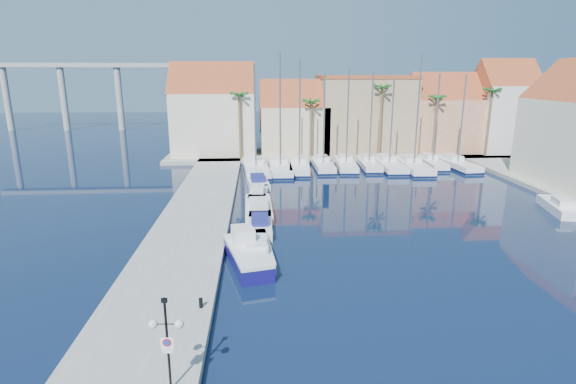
% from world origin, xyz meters
% --- Properties ---
extents(ground, '(260.00, 260.00, 0.00)m').
position_xyz_m(ground, '(0.00, 0.00, 0.00)').
color(ground, black).
rests_on(ground, ground).
extents(quay_west, '(6.00, 77.00, 0.50)m').
position_xyz_m(quay_west, '(-9.00, 13.50, 0.25)').
color(quay_west, gray).
rests_on(quay_west, ground).
extents(shore_north, '(54.00, 16.00, 0.50)m').
position_xyz_m(shore_north, '(10.00, 48.00, 0.25)').
color(shore_north, gray).
rests_on(shore_north, ground).
extents(lamp_post, '(1.32, 0.41, 3.88)m').
position_xyz_m(lamp_post, '(-7.00, -6.44, 3.05)').
color(lamp_post, black).
rests_on(lamp_post, quay_west).
extents(bollard, '(0.21, 0.21, 0.52)m').
position_xyz_m(bollard, '(-6.60, -0.21, 0.76)').
color(bollard, black).
rests_on(bollard, quay_west).
extents(fishing_boat, '(3.51, 6.61, 2.20)m').
position_xyz_m(fishing_boat, '(-4.37, 6.34, 0.73)').
color(fishing_boat, '#130F5B').
rests_on(fishing_boat, ground).
extents(motorboat_west_0, '(2.70, 6.81, 1.40)m').
position_xyz_m(motorboat_west_0, '(-3.83, 7.52, 0.51)').
color(motorboat_west_0, white).
rests_on(motorboat_west_0, ground).
extents(motorboat_west_1, '(1.98, 5.96, 1.40)m').
position_xyz_m(motorboat_west_1, '(-3.45, 12.92, 0.51)').
color(motorboat_west_1, white).
rests_on(motorboat_west_1, ground).
extents(motorboat_west_2, '(2.49, 7.36, 1.40)m').
position_xyz_m(motorboat_west_2, '(-3.57, 17.55, 0.51)').
color(motorboat_west_2, white).
rests_on(motorboat_west_2, ground).
extents(motorboat_west_3, '(2.15, 5.52, 1.40)m').
position_xyz_m(motorboat_west_3, '(-3.56, 22.45, 0.51)').
color(motorboat_west_3, white).
rests_on(motorboat_west_3, ground).
extents(motorboat_west_4, '(2.79, 6.91, 1.40)m').
position_xyz_m(motorboat_west_4, '(-3.65, 27.69, 0.51)').
color(motorboat_west_4, white).
rests_on(motorboat_west_4, ground).
extents(motorboat_east_1, '(3.26, 6.30, 1.40)m').
position_xyz_m(motorboat_east_1, '(23.98, 16.11, 0.51)').
color(motorboat_east_1, white).
rests_on(motorboat_east_1, ground).
extents(sailboat_0, '(3.88, 11.42, 13.43)m').
position_xyz_m(sailboat_0, '(-3.88, 35.31, 0.58)').
color(sailboat_0, white).
rests_on(sailboat_0, ground).
extents(sailboat_1, '(2.93, 10.73, 14.64)m').
position_xyz_m(sailboat_1, '(-0.70, 35.40, 0.60)').
color(sailboat_1, white).
rests_on(sailboat_1, ground).
extents(sailboat_2, '(3.33, 9.87, 13.97)m').
position_xyz_m(sailboat_2, '(1.82, 35.81, 0.61)').
color(sailboat_2, white).
rests_on(sailboat_2, ground).
extents(sailboat_3, '(2.38, 8.91, 12.31)m').
position_xyz_m(sailboat_3, '(4.98, 36.49, 0.60)').
color(sailboat_3, white).
rests_on(sailboat_3, ground).
extents(sailboat_4, '(3.21, 9.45, 12.93)m').
position_xyz_m(sailboat_4, '(8.10, 36.67, 0.60)').
color(sailboat_4, white).
rests_on(sailboat_4, ground).
extents(sailboat_5, '(2.71, 8.69, 12.52)m').
position_xyz_m(sailboat_5, '(11.17, 36.63, 0.61)').
color(sailboat_5, white).
rests_on(sailboat_5, ground).
extents(sailboat_6, '(3.08, 10.61, 11.61)m').
position_xyz_m(sailboat_6, '(13.81, 36.44, 0.57)').
color(sailboat_6, white).
rests_on(sailboat_6, ground).
extents(sailboat_7, '(3.42, 11.01, 14.60)m').
position_xyz_m(sailboat_7, '(16.77, 35.36, 0.60)').
color(sailboat_7, white).
rests_on(sailboat_7, ground).
extents(sailboat_8, '(2.50, 8.24, 12.23)m').
position_xyz_m(sailboat_8, '(19.93, 36.97, 0.62)').
color(sailboat_8, white).
rests_on(sailboat_8, ground).
extents(sailboat_9, '(3.34, 9.82, 12.22)m').
position_xyz_m(sailboat_9, '(22.91, 36.04, 0.59)').
color(sailboat_9, white).
rests_on(sailboat_9, ground).
extents(building_0, '(12.30, 9.00, 13.50)m').
position_xyz_m(building_0, '(-10.00, 47.00, 6.52)').
color(building_0, beige).
rests_on(building_0, shore_north).
extents(building_1, '(10.30, 8.00, 11.00)m').
position_xyz_m(building_1, '(2.00, 47.00, 5.30)').
color(building_1, '#C7B28C').
rests_on(building_1, shore_north).
extents(building_2, '(14.20, 10.20, 11.50)m').
position_xyz_m(building_2, '(13.00, 48.00, 6.26)').
color(building_2, '#99805E').
rests_on(building_2, shore_north).
extents(building_3, '(10.30, 8.00, 12.00)m').
position_xyz_m(building_3, '(25.00, 47.00, 5.86)').
color(building_3, '#B5765B').
rests_on(building_3, shore_north).
extents(building_4, '(8.30, 8.00, 14.00)m').
position_xyz_m(building_4, '(34.00, 46.00, 6.97)').
color(building_4, silver).
rests_on(building_4, shore_north).
extents(palm_0, '(2.60, 2.60, 10.15)m').
position_xyz_m(palm_0, '(-6.00, 42.00, 9.08)').
color(palm_0, brown).
rests_on(palm_0, shore_north).
extents(palm_1, '(2.60, 2.60, 9.15)m').
position_xyz_m(palm_1, '(4.00, 42.00, 8.14)').
color(palm_1, brown).
rests_on(palm_1, shore_north).
extents(palm_2, '(2.60, 2.60, 11.15)m').
position_xyz_m(palm_2, '(14.00, 42.00, 10.02)').
color(palm_2, brown).
rests_on(palm_2, shore_north).
extents(palm_3, '(2.60, 2.60, 9.65)m').
position_xyz_m(palm_3, '(22.00, 42.00, 8.61)').
color(palm_3, brown).
rests_on(palm_3, shore_north).
extents(palm_4, '(2.60, 2.60, 10.65)m').
position_xyz_m(palm_4, '(30.00, 42.00, 9.55)').
color(palm_4, brown).
rests_on(palm_4, shore_north).
extents(viaduct, '(48.00, 2.20, 14.45)m').
position_xyz_m(viaduct, '(-39.07, 82.00, 10.25)').
color(viaduct, '#9E9E99').
rests_on(viaduct, ground).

